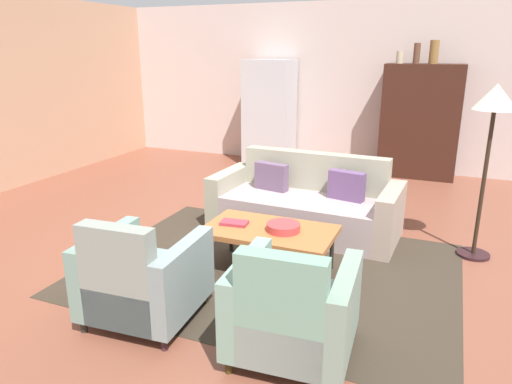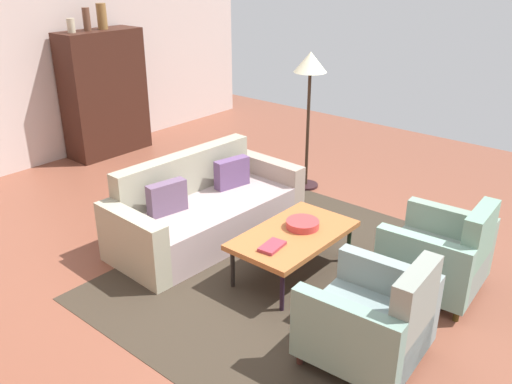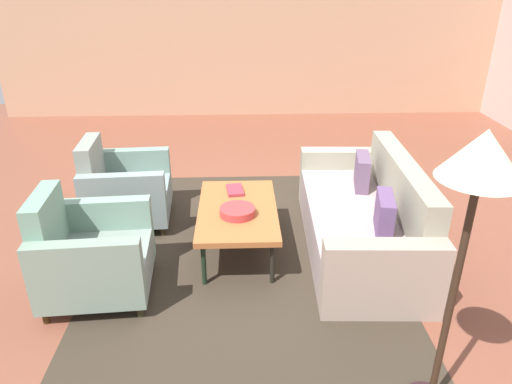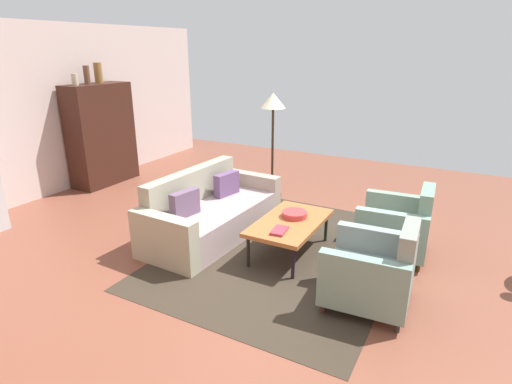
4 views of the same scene
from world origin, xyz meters
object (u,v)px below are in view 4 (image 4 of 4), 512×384
Objects in this scene: book_stack at (279,231)px; floor_lamp at (273,110)px; fruit_bowl at (295,214)px; vase_round at (87,75)px; couch at (209,214)px; armchair_right at (399,228)px; cabinet at (101,135)px; coffee_table at (290,224)px; vase_small at (98,73)px; vase_tall at (75,80)px; armchair_left at (375,273)px.

floor_lamp is at bearing 28.19° from book_stack.
fruit_bowl is 4.49m from vase_round.
couch is 2.43m from armchair_right.
cabinet is at bearing 72.54° from book_stack.
fruit_bowl is (0.13, -1.19, 0.18)m from couch.
coffee_table is 0.15m from fruit_bowl.
vase_small is at bearing 71.29° from book_stack.
armchair_right is 5.59m from vase_round.
vase_small is at bearing 103.28° from floor_lamp.
coffee_table is at bearing -103.13° from cabinet.
cabinet is at bearing 82.22° from armchair_right.
vase_tall is (-0.40, -0.00, 0.99)m from cabinet.
vase_round is at bearing 180.00° from vase_small.
cabinet reaches higher than couch.
book_stack is (-0.95, 1.14, 0.10)m from armchair_right.
floor_lamp is at bearing 40.08° from armchair_left.
armchair_left reaches higher than book_stack.
armchair_left is at bearing -102.37° from vase_tall.
cabinet reaches higher than armchair_left.
vase_round is (0.69, 4.18, 1.49)m from fruit_bowl.
armchair_left is 0.49× the size of cabinet.
vase_tall reaches higher than floor_lamp.
vase_small reaches higher than book_stack.
fruit_bowl is 1.65× the size of vase_tall.
armchair_left is at bearing -122.08° from fruit_bowl.
coffee_table is at bearing -101.18° from vase_round.
armchair_right is at bearing -95.05° from vase_small.
fruit_bowl is at bearing -101.37° from cabinet.
floor_lamp is (1.79, -0.06, 1.16)m from couch.
coffee_table is at bearing 3.87° from book_stack.
coffee_table is 4.54m from vase_round.
cabinet is (0.97, 3.00, 0.61)m from couch.
coffee_table is 6.39× the size of vase_tall.
vase_round reaches higher than book_stack.
cabinet is at bearing 78.63° from fruit_bowl.
vase_tall is at bearing 73.95° from armchair_left.
book_stack is 4.44m from cabinet.
cabinet is at bearing 69.94° from armchair_left.
armchair_right is (0.60, -2.35, 0.06)m from couch.
cabinet is 3.22m from floor_lamp.
floor_lamp reaches higher than coffee_table.
armchair_right is 2.52× the size of vase_small.
armchair_right is 2.84× the size of fruit_bowl.
cabinet is at bearing 105.02° from floor_lamp.
vase_round is (0.82, 3.00, 1.67)m from couch.
fruit_bowl is 0.18× the size of floor_lamp.
armchair_right is (1.20, 0.00, 0.00)m from armchair_left.
book_stack is at bearing 74.08° from armchair_left.
armchair_left is 5.84m from vase_small.
cabinet is (0.98, 4.19, 0.51)m from coffee_table.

